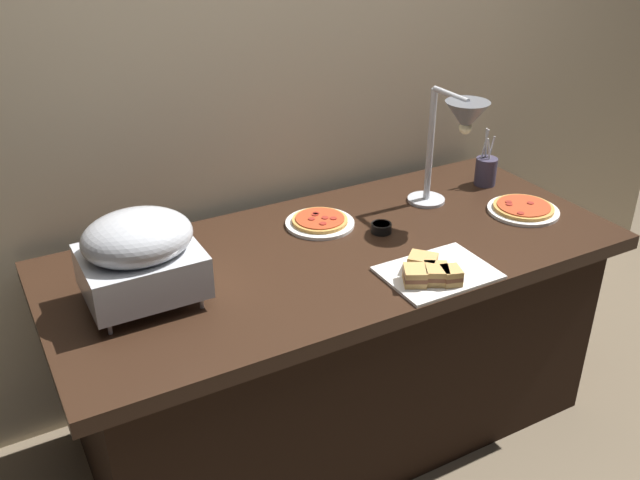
{
  "coord_description": "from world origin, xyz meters",
  "views": [
    {
      "loc": [
        -1.03,
        -1.74,
        1.87
      ],
      "look_at": [
        -0.07,
        0.0,
        0.81
      ],
      "focal_mm": 39.29,
      "sensor_mm": 36.0,
      "label": 1
    }
  ],
  "objects_px": {
    "pizza_plate_front": "(320,222)",
    "pizza_plate_center": "(523,209)",
    "heat_lamp": "(459,126)",
    "utensil_holder": "(486,171)",
    "sandwich_platter": "(433,272)",
    "sauce_cup_near": "(381,227)",
    "chafing_dish": "(140,254)"
  },
  "relations": [
    {
      "from": "pizza_plate_front",
      "to": "pizza_plate_center",
      "type": "bearing_deg",
      "value": -20.88
    },
    {
      "from": "heat_lamp",
      "to": "utensil_holder",
      "type": "bearing_deg",
      "value": 28.85
    },
    {
      "from": "pizza_plate_front",
      "to": "sandwich_platter",
      "type": "xyz_separation_m",
      "value": [
        0.13,
        -0.48,
        0.01
      ]
    },
    {
      "from": "pizza_plate_center",
      "to": "sauce_cup_near",
      "type": "bearing_deg",
      "value": 167.76
    },
    {
      "from": "pizza_plate_center",
      "to": "sauce_cup_near",
      "type": "distance_m",
      "value": 0.55
    },
    {
      "from": "pizza_plate_front",
      "to": "utensil_holder",
      "type": "distance_m",
      "value": 0.75
    },
    {
      "from": "sauce_cup_near",
      "to": "chafing_dish",
      "type": "bearing_deg",
      "value": -177.45
    },
    {
      "from": "sandwich_platter",
      "to": "utensil_holder",
      "type": "bearing_deg",
      "value": 37.99
    },
    {
      "from": "sauce_cup_near",
      "to": "pizza_plate_center",
      "type": "bearing_deg",
      "value": -12.24
    },
    {
      "from": "sandwich_platter",
      "to": "sauce_cup_near",
      "type": "height_order",
      "value": "sandwich_platter"
    },
    {
      "from": "pizza_plate_front",
      "to": "heat_lamp",
      "type": "bearing_deg",
      "value": -20.34
    },
    {
      "from": "pizza_plate_front",
      "to": "pizza_plate_center",
      "type": "distance_m",
      "value": 0.75
    },
    {
      "from": "pizza_plate_center",
      "to": "chafing_dish",
      "type": "bearing_deg",
      "value": 176.67
    },
    {
      "from": "chafing_dish",
      "to": "sandwich_platter",
      "type": "relative_size",
      "value": 0.97
    },
    {
      "from": "chafing_dish",
      "to": "sauce_cup_near",
      "type": "height_order",
      "value": "chafing_dish"
    },
    {
      "from": "heat_lamp",
      "to": "pizza_plate_front",
      "type": "relative_size",
      "value": 1.81
    },
    {
      "from": "pizza_plate_center",
      "to": "utensil_holder",
      "type": "distance_m",
      "value": 0.27
    },
    {
      "from": "chafing_dish",
      "to": "pizza_plate_center",
      "type": "distance_m",
      "value": 1.39
    },
    {
      "from": "pizza_plate_center",
      "to": "pizza_plate_front",
      "type": "bearing_deg",
      "value": 159.12
    },
    {
      "from": "sandwich_platter",
      "to": "pizza_plate_center",
      "type": "bearing_deg",
      "value": 20.75
    },
    {
      "from": "heat_lamp",
      "to": "pizza_plate_center",
      "type": "relative_size",
      "value": 1.72
    },
    {
      "from": "pizza_plate_front",
      "to": "utensil_holder",
      "type": "relative_size",
      "value": 1.07
    },
    {
      "from": "chafing_dish",
      "to": "utensil_holder",
      "type": "height_order",
      "value": "chafing_dish"
    },
    {
      "from": "heat_lamp",
      "to": "sauce_cup_near",
      "type": "height_order",
      "value": "heat_lamp"
    },
    {
      "from": "chafing_dish",
      "to": "pizza_plate_front",
      "type": "height_order",
      "value": "chafing_dish"
    },
    {
      "from": "pizza_plate_center",
      "to": "utensil_holder",
      "type": "bearing_deg",
      "value": 80.22
    },
    {
      "from": "pizza_plate_front",
      "to": "pizza_plate_center",
      "type": "height_order",
      "value": "same"
    },
    {
      "from": "sandwich_platter",
      "to": "sauce_cup_near",
      "type": "distance_m",
      "value": 0.34
    },
    {
      "from": "pizza_plate_front",
      "to": "sauce_cup_near",
      "type": "height_order",
      "value": "sauce_cup_near"
    },
    {
      "from": "chafing_dish",
      "to": "sauce_cup_near",
      "type": "bearing_deg",
      "value": 2.55
    },
    {
      "from": "pizza_plate_front",
      "to": "pizza_plate_center",
      "type": "xyz_separation_m",
      "value": [
        0.7,
        -0.27,
        0.0
      ]
    },
    {
      "from": "chafing_dish",
      "to": "pizza_plate_center",
      "type": "bearing_deg",
      "value": -3.33
    }
  ]
}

